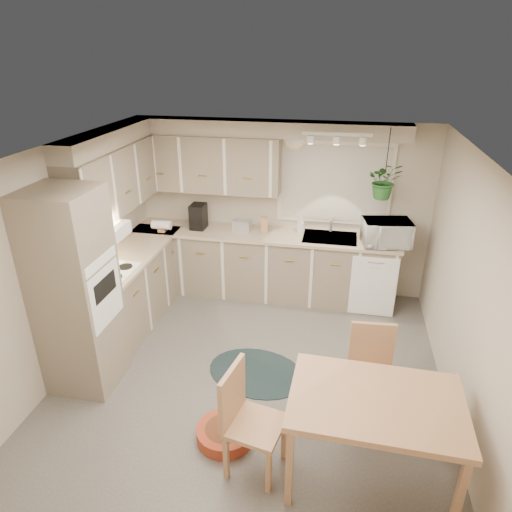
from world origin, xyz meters
name	(u,v)px	position (x,y,z in m)	size (l,w,h in m)	color
floor	(251,375)	(0.00, 0.00, 0.00)	(4.20, 4.20, 0.00)	slate
ceiling	(250,154)	(0.00, 0.00, 2.40)	(4.20, 4.20, 0.00)	silver
wall_back	(281,208)	(0.00, 2.10, 1.20)	(4.00, 0.04, 2.40)	beige
wall_front	(176,445)	(0.00, -2.10, 1.20)	(4.00, 0.04, 2.40)	beige
wall_left	(65,260)	(-2.00, 0.00, 1.20)	(0.04, 4.20, 2.40)	beige
wall_right	(468,297)	(2.00, 0.00, 1.20)	(0.04, 4.20, 2.40)	beige
base_cab_left	(135,286)	(-1.70, 0.88, 0.45)	(0.60, 1.85, 0.90)	gray
base_cab_back	(263,265)	(-0.20, 1.80, 0.45)	(3.60, 0.60, 0.90)	gray
counter_left	(131,253)	(-1.69, 0.88, 0.92)	(0.64, 1.89, 0.04)	beige
counter_back	(263,234)	(-0.20, 1.79, 0.92)	(3.64, 0.64, 0.04)	beige
oven_stack	(76,293)	(-1.68, -0.38, 1.05)	(0.65, 0.65, 2.10)	gray
wall_oven_face	(106,296)	(-1.35, -0.38, 1.05)	(0.02, 0.56, 0.58)	white
upper_cab_left	(116,178)	(-1.82, 1.00, 1.83)	(0.35, 2.00, 0.75)	gray
upper_cab_back	(206,163)	(-1.00, 1.93, 1.83)	(2.00, 0.35, 0.75)	gray
soffit_left	(109,137)	(-1.85, 1.00, 2.30)	(0.30, 2.00, 0.20)	beige
soffit_back	(266,128)	(-0.20, 1.95, 2.30)	(3.60, 0.30, 0.20)	beige
cooktop	(110,272)	(-1.68, 0.30, 0.94)	(0.52, 0.58, 0.02)	white
range_hood	(102,234)	(-1.70, 0.30, 1.40)	(0.40, 0.60, 0.14)	white
window_blinds	(334,184)	(0.70, 2.07, 1.60)	(1.40, 0.02, 1.00)	beige
window_frame	(334,183)	(0.70, 2.08, 1.60)	(1.50, 0.02, 1.10)	silver
sink	(330,240)	(0.70, 1.80, 0.90)	(0.70, 0.48, 0.10)	#B2B5BB
dishwasher_front	(373,287)	(1.30, 1.49, 0.42)	(0.58, 0.01, 0.83)	white
track_light_bar	(337,134)	(0.70, 1.55, 2.33)	(0.80, 0.04, 0.04)	white
wall_clock	(294,137)	(0.15, 2.07, 2.18)	(0.30, 0.30, 0.03)	gold
dining_table	(371,439)	(1.19, -1.07, 0.41)	(1.31, 0.87, 0.83)	tan
chair_left	(256,423)	(0.28, -1.14, 0.48)	(0.45, 0.45, 0.97)	tan
chair_back	(371,378)	(1.21, -0.37, 0.46)	(0.44, 0.44, 0.93)	tan
braided_rug	(257,372)	(0.05, 0.05, 0.01)	(1.08, 0.81, 0.01)	black
pet_bed	(225,433)	(-0.05, -0.90, 0.06)	(0.52, 0.52, 0.12)	#A93E21
microwave	(387,230)	(1.40, 1.70, 1.14)	(0.59, 0.33, 0.40)	white
soap_bottle	(300,228)	(0.29, 1.95, 0.99)	(0.09, 0.20, 0.09)	white
hanging_plant	(384,185)	(1.30, 1.70, 1.72)	(0.40, 0.45, 0.35)	#265F26
coffee_maker	(198,216)	(-1.11, 1.80, 1.11)	(0.19, 0.24, 0.35)	black
toaster	(242,226)	(-0.50, 1.82, 1.02)	(0.25, 0.14, 0.15)	#B2B5BB
knife_block	(264,224)	(-0.19, 1.85, 1.04)	(0.09, 0.09, 0.21)	tan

